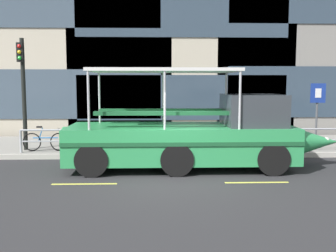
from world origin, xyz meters
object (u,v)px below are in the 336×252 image
(leaned_bicycle, at_px, (46,141))
(duck_tour_boat, at_px, (196,136))
(traffic_light_pole, at_px, (23,83))
(pedestrian_near_bow, at_px, (247,123))
(parking_sign, at_px, (317,104))

(leaned_bicycle, bearing_deg, duck_tour_boat, -22.66)
(traffic_light_pole, relative_size, leaned_bicycle, 2.47)
(leaned_bicycle, height_order, pedestrian_near_bow, pedestrian_near_bow)
(traffic_light_pole, xyz_separation_m, leaned_bicycle, (0.86, -0.27, -2.22))
(traffic_light_pole, height_order, parking_sign, traffic_light_pole)
(leaned_bicycle, bearing_deg, parking_sign, 1.28)
(leaned_bicycle, relative_size, duck_tour_boat, 0.19)
(parking_sign, relative_size, pedestrian_near_bow, 1.55)
(leaned_bicycle, xyz_separation_m, pedestrian_near_bow, (7.90, 0.46, 0.63))
(traffic_light_pole, distance_m, duck_tour_boat, 7.11)
(parking_sign, distance_m, pedestrian_near_bow, 2.83)
(traffic_light_pole, height_order, pedestrian_near_bow, traffic_light_pole)
(parking_sign, relative_size, leaned_bicycle, 1.48)
(traffic_light_pole, xyz_separation_m, duck_tour_boat, (6.40, -2.58, -1.72))
(pedestrian_near_bow, bearing_deg, traffic_light_pole, -178.76)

